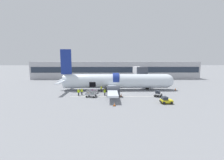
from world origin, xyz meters
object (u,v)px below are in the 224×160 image
Objects in this scene: ground_crew_supervisor at (79,92)px; airplane at (114,81)px; baggage_cart_queued at (91,95)px; ground_crew_loader_b at (101,89)px; ground_crew_loader_a at (82,92)px; baggage_tug_mid at (158,94)px; baggage_cart_loading at (92,91)px; baggage_tug_lead at (166,101)px; ground_crew_driver at (105,92)px.

airplane is at bearing 38.35° from ground_crew_supervisor.
ground_crew_loader_b is at bearing 68.78° from baggage_cart_queued.
ground_crew_loader_a is 5.69m from ground_crew_loader_b.
airplane reaches higher than baggage_tug_mid.
ground_crew_loader_a reaches higher than baggage_cart_loading.
baggage_tug_mid is (0.35, 5.88, 0.01)m from baggage_tug_lead.
baggage_tug_mid is 18.59m from ground_crew_loader_a.
ground_crew_loader_a is 1.00× the size of ground_crew_driver.
ground_crew_loader_a is (-18.48, 1.96, 0.26)m from baggage_tug_mid.
baggage_tug_mid is at bearing -5.13° from ground_crew_driver.
airplane reaches higher than ground_crew_supervisor.
baggage_cart_queued is 3.57m from ground_crew_supervisor.
ground_crew_supervisor reaches higher than baggage_tug_lead.
ground_crew_loader_b is (-3.63, -3.12, -1.65)m from airplane.
ground_crew_loader_a reaches higher than baggage_tug_mid.
ground_crew_driver is (3.12, 1.32, 0.36)m from baggage_cart_queued.
baggage_cart_queued is (-5.71, -8.48, -2.05)m from airplane.
ground_crew_loader_a is at bearing -139.82° from baggage_cart_loading.
ground_crew_supervisor is at bearing 159.35° from baggage_tug_lead.
baggage_cart_queued is (-15.51, 5.71, -0.08)m from baggage_tug_lead.
ground_crew_supervisor is (-5.35, -3.99, -0.02)m from ground_crew_loader_b.
ground_crew_loader_b reaches higher than baggage_tug_mid.
ground_crew_loader_b reaches higher than ground_crew_loader_a.
ground_crew_driver is at bearing 22.92° from baggage_cart_queued.
baggage_cart_queued reaches higher than baggage_cart_loading.
baggage_cart_queued is 2.11× the size of ground_crew_loader_a.
baggage_tug_mid is 0.71× the size of baggage_cart_loading.
ground_crew_driver is at bearing 150.43° from baggage_tug_lead.
baggage_tug_mid is 19.18m from ground_crew_supervisor.
ground_crew_driver is (3.41, -2.78, 0.39)m from baggage_cart_loading.
ground_crew_loader_a is 5.80m from ground_crew_driver.
baggage_cart_loading is at bearing -152.13° from ground_crew_loader_b.
airplane is at bearing 124.64° from baggage_tug_lead.
baggage_tug_lead is 1.37× the size of ground_crew_supervisor.
ground_crew_supervisor is at bearing 157.27° from baggage_cart_queued.
baggage_tug_mid is at bearing -3.57° from ground_crew_supervisor.
ground_crew_loader_a is (-2.33, -1.97, 0.39)m from baggage_cart_loading.
ground_crew_supervisor is (-2.98, -2.74, 0.42)m from baggage_cart_loading.
baggage_cart_queued is (0.29, -4.11, 0.03)m from baggage_cart_loading.
airplane is 20.73× the size of ground_crew_loader_a.
baggage_cart_loading is at bearing 40.18° from ground_crew_loader_a.
ground_crew_loader_a is (-8.33, -6.34, -1.70)m from airplane.
ground_crew_loader_b is (2.37, 1.25, 0.44)m from baggage_cart_loading.
ground_crew_driver reaches higher than baggage_tug_lead.
ground_crew_supervisor is at bearing -130.25° from ground_crew_loader_a.
baggage_cart_queued is at bearing -22.73° from ground_crew_supervisor.
ground_crew_driver reaches higher than baggage_cart_queued.
baggage_tug_lead is 20.07m from ground_crew_supervisor.
baggage_tug_lead is 1.42× the size of ground_crew_loader_a.
airplane is 5.06m from ground_crew_loader_b.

